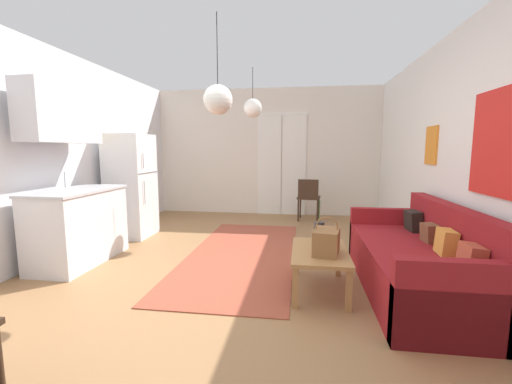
{
  "coord_description": "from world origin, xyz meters",
  "views": [
    {
      "loc": [
        0.74,
        -3.25,
        1.36
      ],
      "look_at": [
        0.09,
        1.4,
        0.75
      ],
      "focal_mm": 22.78,
      "sensor_mm": 36.0,
      "label": 1
    }
  ],
  "objects_px": {
    "couch": "(420,263)",
    "coffee_table": "(320,256)",
    "bamboo_vase": "(319,233)",
    "pendant_lamp_near": "(218,100)",
    "pendant_lamp_far": "(253,108)",
    "handbag": "(326,241)",
    "accent_chair": "(309,196)",
    "refrigerator": "(131,186)"
  },
  "relations": [
    {
      "from": "couch",
      "to": "coffee_table",
      "type": "relative_size",
      "value": 2.32
    },
    {
      "from": "bamboo_vase",
      "to": "pendant_lamp_near",
      "type": "xyz_separation_m",
      "value": [
        -0.99,
        -0.17,
        1.31
      ]
    },
    {
      "from": "coffee_table",
      "to": "pendant_lamp_far",
      "type": "height_order",
      "value": "pendant_lamp_far"
    },
    {
      "from": "handbag",
      "to": "accent_chair",
      "type": "bearing_deg",
      "value": 91.74
    },
    {
      "from": "accent_chair",
      "to": "refrigerator",
      "type": "bearing_deg",
      "value": 34.66
    },
    {
      "from": "refrigerator",
      "to": "handbag",
      "type": "bearing_deg",
      "value": -31.28
    },
    {
      "from": "couch",
      "to": "pendant_lamp_near",
      "type": "xyz_separation_m",
      "value": [
        -1.94,
        -0.1,
        1.55
      ]
    },
    {
      "from": "couch",
      "to": "handbag",
      "type": "xyz_separation_m",
      "value": [
        -0.9,
        -0.21,
        0.24
      ]
    },
    {
      "from": "bamboo_vase",
      "to": "couch",
      "type": "bearing_deg",
      "value": -4.09
    },
    {
      "from": "bamboo_vase",
      "to": "pendant_lamp_far",
      "type": "distance_m",
      "value": 2.59
    },
    {
      "from": "coffee_table",
      "to": "accent_chair",
      "type": "distance_m",
      "value": 3.15
    },
    {
      "from": "coffee_table",
      "to": "accent_chair",
      "type": "xyz_separation_m",
      "value": [
        -0.05,
        3.15,
        0.13
      ]
    },
    {
      "from": "handbag",
      "to": "accent_chair",
      "type": "relative_size",
      "value": 0.44
    },
    {
      "from": "handbag",
      "to": "refrigerator",
      "type": "distance_m",
      "value": 3.38
    },
    {
      "from": "accent_chair",
      "to": "pendant_lamp_near",
      "type": "xyz_separation_m",
      "value": [
        -0.94,
        -3.14,
        1.36
      ]
    },
    {
      "from": "coffee_table",
      "to": "accent_chair",
      "type": "bearing_deg",
      "value": 90.86
    },
    {
      "from": "bamboo_vase",
      "to": "pendant_lamp_far",
      "type": "bearing_deg",
      "value": 117.02
    },
    {
      "from": "couch",
      "to": "refrigerator",
      "type": "distance_m",
      "value": 4.12
    },
    {
      "from": "pendant_lamp_far",
      "to": "handbag",
      "type": "bearing_deg",
      "value": -64.84
    },
    {
      "from": "refrigerator",
      "to": "accent_chair",
      "type": "height_order",
      "value": "refrigerator"
    },
    {
      "from": "coffee_table",
      "to": "couch",
      "type": "bearing_deg",
      "value": 6.2
    },
    {
      "from": "coffee_table",
      "to": "handbag",
      "type": "xyz_separation_m",
      "value": [
        0.05,
        -0.1,
        0.17
      ]
    },
    {
      "from": "pendant_lamp_near",
      "to": "bamboo_vase",
      "type": "bearing_deg",
      "value": 9.54
    },
    {
      "from": "coffee_table",
      "to": "pendant_lamp_far",
      "type": "xyz_separation_m",
      "value": [
        -0.96,
        2.06,
        1.66
      ]
    },
    {
      "from": "coffee_table",
      "to": "pendant_lamp_near",
      "type": "distance_m",
      "value": 1.78
    },
    {
      "from": "pendant_lamp_far",
      "to": "pendant_lamp_near",
      "type": "bearing_deg",
      "value": -90.73
    },
    {
      "from": "refrigerator",
      "to": "pendant_lamp_near",
      "type": "distance_m",
      "value": 2.68
    },
    {
      "from": "handbag",
      "to": "pendant_lamp_far",
      "type": "distance_m",
      "value": 2.81
    },
    {
      "from": "handbag",
      "to": "refrigerator",
      "type": "height_order",
      "value": "refrigerator"
    },
    {
      "from": "couch",
      "to": "accent_chair",
      "type": "bearing_deg",
      "value": 108.2
    },
    {
      "from": "pendant_lamp_near",
      "to": "pendant_lamp_far",
      "type": "xyz_separation_m",
      "value": [
        0.03,
        2.05,
        0.18
      ]
    },
    {
      "from": "bamboo_vase",
      "to": "pendant_lamp_near",
      "type": "height_order",
      "value": "pendant_lamp_near"
    },
    {
      "from": "coffee_table",
      "to": "handbag",
      "type": "distance_m",
      "value": 0.21
    },
    {
      "from": "coffee_table",
      "to": "handbag",
      "type": "relative_size",
      "value": 2.46
    },
    {
      "from": "coffee_table",
      "to": "refrigerator",
      "type": "distance_m",
      "value": 3.31
    },
    {
      "from": "couch",
      "to": "pendant_lamp_far",
      "type": "distance_m",
      "value": 3.24
    },
    {
      "from": "bamboo_vase",
      "to": "refrigerator",
      "type": "distance_m",
      "value": 3.2
    },
    {
      "from": "coffee_table",
      "to": "bamboo_vase",
      "type": "relative_size",
      "value": 1.92
    },
    {
      "from": "handbag",
      "to": "pendant_lamp_far",
      "type": "xyz_separation_m",
      "value": [
        -1.01,
        2.16,
        1.49
      ]
    },
    {
      "from": "pendant_lamp_near",
      "to": "coffee_table",
      "type": "bearing_deg",
      "value": -0.36
    },
    {
      "from": "accent_chair",
      "to": "pendant_lamp_far",
      "type": "distance_m",
      "value": 2.1
    },
    {
      "from": "accent_chair",
      "to": "coffee_table",
      "type": "bearing_deg",
      "value": 97.17
    }
  ]
}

